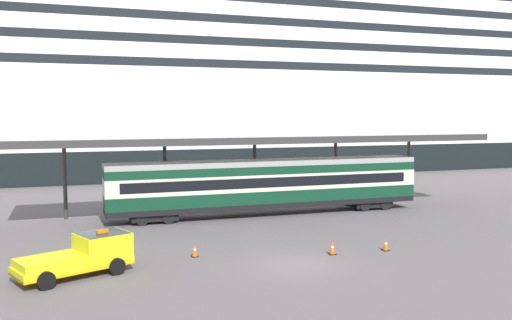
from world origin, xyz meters
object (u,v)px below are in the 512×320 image
Objects in this scene: traffic_cone_near at (195,250)px; train_carriage at (268,184)px; traffic_cone_mid at (386,244)px; service_truck at (84,254)px; cruise_ship at (139,70)px; traffic_cone_far at (332,248)px.

train_carriage is at bearing 52.48° from traffic_cone_near.
train_carriage is 12.63m from traffic_cone_mid.
traffic_cone_mid is (2.56, -12.21, -1.96)m from train_carriage.
traffic_cone_near is at bearing 15.23° from service_truck.
traffic_cone_near is at bearing -93.29° from cruise_ship.
cruise_ship is 219.76× the size of traffic_cone_mid.
cruise_ship is at bearing 98.23° from train_carriage.
train_carriage reaches higher than traffic_cone_near.
traffic_cone_mid is 3.18m from traffic_cone_far.
cruise_ship reaches higher than traffic_cone_far.
service_truck is 5.85m from traffic_cone_near.
cruise_ship reaches higher than traffic_cone_mid.
cruise_ship reaches higher than service_truck.
cruise_ship reaches higher than traffic_cone_near.
traffic_cone_near is at bearing -127.52° from train_carriage.
traffic_cone_mid is (15.92, -0.59, -0.64)m from service_truck.
service_truck is at bearing -99.91° from cruise_ship.
traffic_cone_far reaches higher than traffic_cone_near.
traffic_cone_mid is at bearing -11.60° from traffic_cone_near.
traffic_cone_mid is at bearing -80.84° from cruise_ship.
cruise_ship is at bearing 86.71° from traffic_cone_near.
train_carriage is at bearing 101.82° from traffic_cone_mid.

